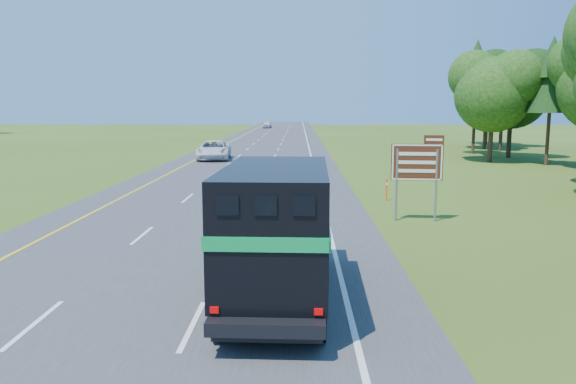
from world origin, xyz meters
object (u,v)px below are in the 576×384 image
white_suv (214,150)px  far_car (267,125)px  horse_truck (278,227)px  exit_sign (418,166)px

white_suv → far_car: 79.08m
horse_truck → exit_sign: size_ratio=2.12×
exit_sign → far_car: bearing=102.2°
white_suv → far_car: white_suv is taller
white_suv → exit_sign: 31.49m
far_car → horse_truck: bearing=-84.4°
white_suv → exit_sign: (13.24, -28.53, 1.52)m
horse_truck → exit_sign: bearing=62.5°
white_suv → horse_truck: bearing=-83.2°
horse_truck → white_suv: bearing=102.6°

